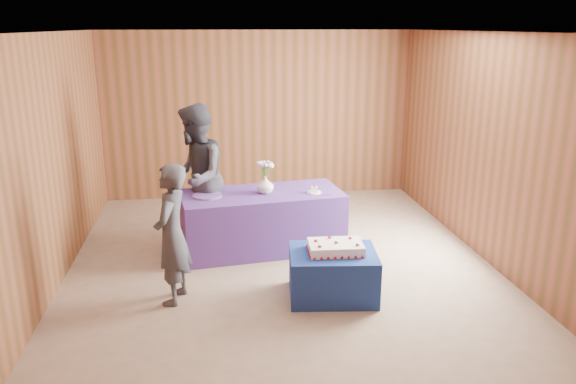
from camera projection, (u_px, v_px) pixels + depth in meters
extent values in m
plane|color=gray|center=(282.00, 266.00, 6.70)|extent=(6.00, 6.00, 0.00)
cube|color=brown|center=(258.00, 116.00, 9.17)|extent=(5.00, 0.04, 2.70)
cube|color=brown|center=(343.00, 264.00, 3.47)|extent=(5.00, 0.04, 2.70)
cube|color=brown|center=(49.00, 164.00, 5.99)|extent=(0.04, 6.00, 2.70)
cube|color=brown|center=(490.00, 150.00, 6.65)|extent=(0.04, 6.00, 2.70)
cube|color=white|center=(281.00, 32.00, 5.93)|extent=(5.00, 6.00, 0.04)
cube|color=navy|center=(333.00, 274.00, 5.91)|extent=(0.97, 0.80, 0.50)
cube|color=#4F2E7F|center=(262.00, 221.00, 7.15)|extent=(2.10, 1.14, 0.75)
cube|color=white|center=(336.00, 247.00, 5.83)|extent=(0.58, 0.40, 0.10)
sphere|color=#B40D1A|center=(311.00, 259.00, 5.64)|extent=(0.03, 0.03, 0.03)
sphere|color=#B40D1A|center=(366.00, 257.00, 5.68)|extent=(0.03, 0.03, 0.03)
sphere|color=#B40D1A|center=(307.00, 245.00, 5.99)|extent=(0.03, 0.03, 0.03)
sphere|color=#B40D1A|center=(358.00, 243.00, 6.04)|extent=(0.03, 0.03, 0.03)
sphere|color=#B40D1A|center=(321.00, 245.00, 5.71)|extent=(0.03, 0.03, 0.03)
cone|color=#195713|center=(323.00, 246.00, 5.71)|extent=(0.01, 0.02, 0.02)
sphere|color=#B40D1A|center=(348.00, 238.00, 5.90)|extent=(0.03, 0.03, 0.03)
cone|color=#195713|center=(351.00, 239.00, 5.91)|extent=(0.01, 0.02, 0.02)
sphere|color=#B40D1A|center=(336.00, 241.00, 5.81)|extent=(0.03, 0.03, 0.03)
cone|color=#195713|center=(338.00, 242.00, 5.82)|extent=(0.01, 0.02, 0.02)
imported|color=silver|center=(265.00, 185.00, 6.99)|extent=(0.27, 0.27, 0.22)
cylinder|color=#346227|center=(268.00, 171.00, 6.95)|extent=(0.01, 0.01, 0.15)
sphere|color=silver|center=(272.00, 165.00, 6.93)|extent=(0.05, 0.05, 0.05)
cylinder|color=#346227|center=(267.00, 170.00, 6.96)|extent=(0.01, 0.01, 0.15)
sphere|color=white|center=(271.00, 164.00, 6.97)|extent=(0.05, 0.05, 0.05)
cylinder|color=#346227|center=(266.00, 170.00, 6.97)|extent=(0.01, 0.01, 0.15)
sphere|color=silver|center=(268.00, 163.00, 7.00)|extent=(0.05, 0.05, 0.05)
cylinder|color=#346227|center=(265.00, 170.00, 6.97)|extent=(0.01, 0.01, 0.15)
sphere|color=white|center=(264.00, 163.00, 7.00)|extent=(0.05, 0.05, 0.05)
cylinder|color=#346227|center=(263.00, 170.00, 6.97)|extent=(0.01, 0.01, 0.15)
sphere|color=silver|center=(261.00, 164.00, 6.99)|extent=(0.05, 0.05, 0.05)
cylinder|color=#346227|center=(263.00, 170.00, 6.95)|extent=(0.01, 0.01, 0.15)
sphere|color=white|center=(259.00, 164.00, 6.95)|extent=(0.05, 0.05, 0.05)
cylinder|color=#346227|center=(262.00, 171.00, 6.94)|extent=(0.01, 0.01, 0.15)
sphere|color=silver|center=(258.00, 165.00, 6.91)|extent=(0.05, 0.05, 0.05)
cylinder|color=#346227|center=(263.00, 171.00, 6.92)|extent=(0.01, 0.01, 0.15)
sphere|color=white|center=(259.00, 166.00, 6.87)|extent=(0.05, 0.05, 0.05)
cylinder|color=#346227|center=(264.00, 171.00, 6.91)|extent=(0.01, 0.01, 0.15)
sphere|color=silver|center=(262.00, 167.00, 6.84)|extent=(0.05, 0.05, 0.05)
cylinder|color=#346227|center=(265.00, 171.00, 6.91)|extent=(0.01, 0.01, 0.15)
sphere|color=white|center=(266.00, 167.00, 6.84)|extent=(0.05, 0.05, 0.05)
cylinder|color=#346227|center=(267.00, 171.00, 6.91)|extent=(0.01, 0.01, 0.15)
sphere|color=silver|center=(269.00, 166.00, 6.85)|extent=(0.05, 0.05, 0.05)
cylinder|color=#346227|center=(268.00, 171.00, 6.93)|extent=(0.01, 0.01, 0.15)
sphere|color=white|center=(272.00, 166.00, 6.89)|extent=(0.05, 0.05, 0.05)
cylinder|color=#6E50A1|center=(207.00, 196.00, 6.88)|extent=(0.49, 0.49, 0.02)
cylinder|color=white|center=(314.00, 192.00, 7.03)|extent=(0.20, 0.20, 0.01)
cube|color=white|center=(314.00, 189.00, 7.02)|extent=(0.09, 0.08, 0.07)
sphere|color=#B40D1A|center=(315.00, 186.00, 6.99)|extent=(0.03, 0.03, 0.03)
cube|color=silver|center=(322.00, 195.00, 6.94)|extent=(0.26, 0.04, 0.00)
imported|color=#35353F|center=(172.00, 235.00, 5.67)|extent=(0.48, 0.61, 1.47)
imported|color=#303039|center=(196.00, 178.00, 7.05)|extent=(0.75, 0.94, 1.85)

